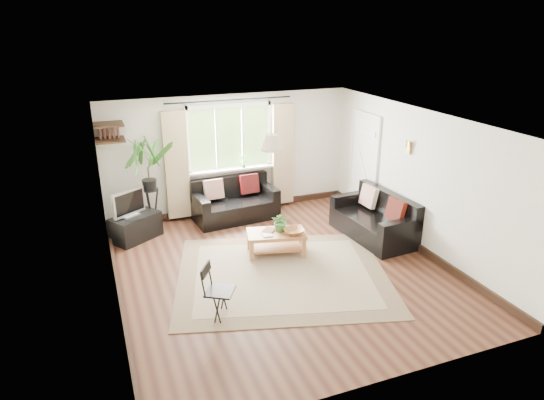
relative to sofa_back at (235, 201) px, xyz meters
name	(u,v)px	position (x,y,z in m)	size (l,w,h in m)	color
floor	(281,270)	(0.05, -2.28, -0.38)	(5.50, 5.50, 0.00)	#331811
ceiling	(282,121)	(0.05, -2.28, 2.02)	(5.50, 5.50, 0.00)	white
wall_back	(230,155)	(0.05, 0.47, 0.82)	(5.00, 0.02, 2.40)	silver
wall_front	(384,288)	(0.05, -5.03, 0.82)	(5.00, 0.02, 2.40)	silver
wall_left	(109,223)	(-2.45, -2.28, 0.82)	(0.02, 5.50, 2.40)	silver
wall_right	(419,181)	(2.55, -2.28, 0.82)	(0.02, 5.50, 2.40)	silver
rug	(282,274)	(0.01, -2.45, -0.37)	(3.23, 2.77, 0.02)	#C2B196
window	(230,138)	(0.05, 0.43, 1.17)	(2.50, 0.16, 2.16)	white
door	(363,165)	(2.52, -0.58, 0.62)	(0.06, 0.96, 2.06)	silver
corner_shelf	(109,132)	(-2.20, 0.22, 1.51)	(0.50, 0.50, 0.34)	black
pendant_lamp	(272,139)	(0.05, -1.88, 1.67)	(0.36, 0.36, 0.54)	beige
wall_sconce	(408,146)	(2.48, -1.98, 1.36)	(0.12, 0.12, 0.28)	beige
sofa_back	(235,201)	(0.00, 0.00, 0.00)	(1.62, 0.81, 0.76)	black
sofa_right	(373,217)	(2.08, -1.74, 0.01)	(0.83, 1.66, 0.78)	black
coffee_table	(276,243)	(0.19, -1.73, -0.18)	(0.97, 0.53, 0.40)	brown
table_plant	(281,221)	(0.28, -1.70, 0.19)	(0.31, 0.27, 0.34)	#2D6528
bowl	(294,231)	(0.44, -1.88, 0.06)	(0.34, 0.34, 0.08)	#995F35
book_a	(262,235)	(-0.07, -1.75, 0.03)	(0.16, 0.22, 0.02)	white
book_b	(264,230)	(0.02, -1.58, 0.03)	(0.18, 0.24, 0.02)	brown
tv_stand	(136,227)	(-1.96, -0.26, -0.15)	(0.86, 0.48, 0.46)	black
tv	(129,203)	(-2.04, -0.26, 0.33)	(0.66, 0.22, 0.50)	#A5A5AA
palm_stand	(150,186)	(-1.61, 0.06, 0.49)	(0.68, 0.68, 1.75)	black
folding_chair	(220,292)	(-1.19, -3.19, 0.00)	(0.39, 0.39, 0.76)	black
sill_plant	(244,161)	(0.30, 0.35, 0.68)	(0.14, 0.10, 0.27)	#2D6023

